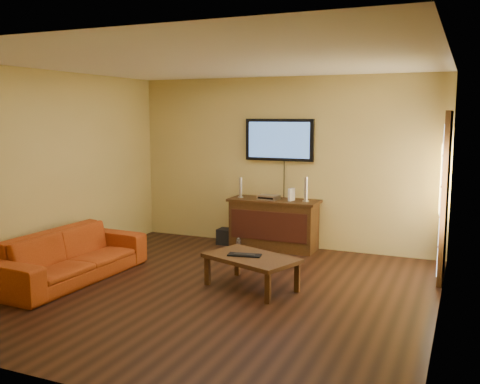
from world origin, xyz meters
The scene contains 14 objects.
ground_plane centered at (0.00, 0.00, 0.00)m, with size 5.00×5.00×0.00m, color black.
room_walls centered at (0.00, 0.62, 1.69)m, with size 5.00×5.00×5.00m.
french_door centered at (2.46, 1.70, 1.05)m, with size 0.07×1.02×2.22m.
media_console centered at (-0.06, 2.22, 0.40)m, with size 1.42×0.54×0.79m.
television centered at (-0.06, 2.45, 1.71)m, with size 1.12×0.08×0.66m.
coffee_table centered at (0.35, 0.27, 0.35)m, with size 1.27×1.00×0.40m.
sofa centered at (-1.92, -0.31, 0.42)m, with size 2.14×0.62×0.84m, color #A33C12.
speaker_left centered at (-0.62, 2.20, 0.94)m, with size 0.09×0.09×0.33m.
speaker_right centered at (0.45, 2.22, 0.96)m, with size 0.10×0.10×0.38m.
av_receiver centered at (-0.14, 2.19, 0.83)m, with size 0.31×0.22×0.07m, color silver.
game_console centered at (0.23, 2.20, 0.89)m, with size 0.04×0.14×0.20m, color white.
subwoofer centered at (-0.89, 2.20, 0.13)m, with size 0.25×0.25×0.25m, color black.
bottle centered at (-0.54, 1.92, 0.09)m, with size 0.07×0.07×0.20m.
keyboard centered at (0.26, 0.25, 0.41)m, with size 0.42×0.22×0.02m.
Camera 1 is at (2.72, -5.59, 2.11)m, focal length 40.00 mm.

